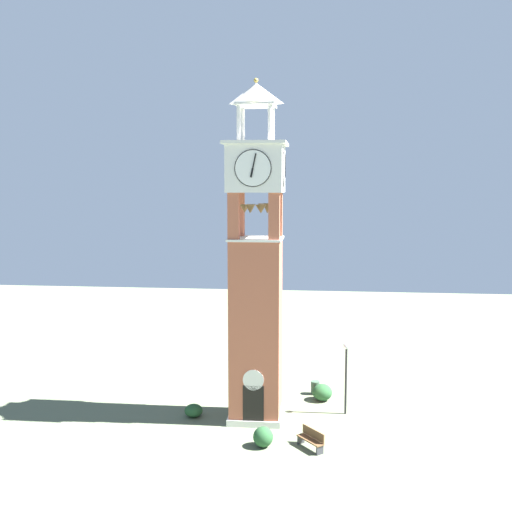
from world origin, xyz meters
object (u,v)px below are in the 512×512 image
object	(u,v)px
clock_tower	(256,281)
trash_bin	(315,388)
park_bench	(311,439)
lamp_post	(346,365)

from	to	relation	value
clock_tower	trash_bin	xyz separation A→B (m)	(3.18, 4.06, -7.16)
clock_tower	park_bench	bearing A→B (deg)	-49.53
clock_tower	lamp_post	bearing A→B (deg)	12.55
park_bench	clock_tower	bearing A→B (deg)	130.47
park_bench	trash_bin	size ratio (longest dim) A/B	1.89
park_bench	lamp_post	bearing A→B (deg)	68.67
clock_tower	trash_bin	world-z (taller)	clock_tower
clock_tower	lamp_post	size ratio (longest dim) A/B	4.47
lamp_post	park_bench	bearing A→B (deg)	-111.33
trash_bin	clock_tower	bearing A→B (deg)	-128.07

